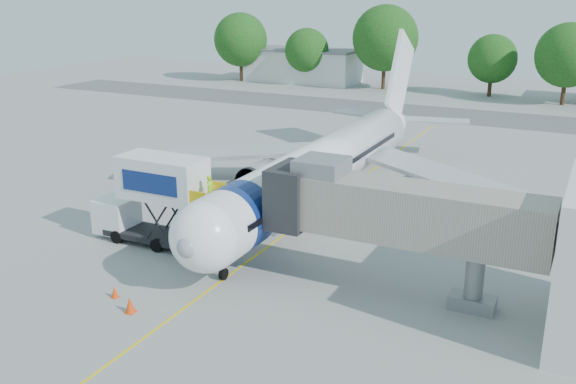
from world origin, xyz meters
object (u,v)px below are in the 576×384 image
at_px(jet_bridge, 386,211).
at_px(ground_tug, 157,313).
at_px(catering_hiloader, 155,200).
at_px(aircraft, 326,165).

height_order(jet_bridge, ground_tug, jet_bridge).
distance_m(jet_bridge, ground_tug, 11.97).
bearing_deg(catering_hiloader, aircraft, 60.60).
bearing_deg(aircraft, jet_bridge, -54.30).
relative_size(catering_hiloader, ground_tug, 2.10).
bearing_deg(ground_tug, aircraft, 73.34).
relative_size(jet_bridge, catering_hiloader, 1.64).
distance_m(aircraft, jet_bridge, 13.77).
xyz_separation_m(jet_bridge, catering_hiloader, (-14.26, -0.00, -1.58)).
bearing_deg(jet_bridge, ground_tug, -134.14).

